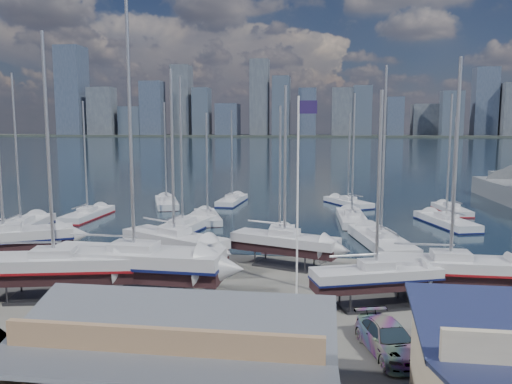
# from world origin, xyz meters

# --- Properties ---
(ground) EXTENTS (1400.00, 1400.00, 0.00)m
(ground) POSITION_xyz_m (0.00, -10.00, 0.00)
(ground) COLOR #605E59
(ground) RESTS_ON ground
(water) EXTENTS (1400.00, 600.00, 0.40)m
(water) POSITION_xyz_m (0.00, 300.00, -0.15)
(water) COLOR #192B3A
(water) RESTS_ON ground
(far_shore) EXTENTS (1400.00, 80.00, 2.20)m
(far_shore) POSITION_xyz_m (0.00, 560.00, 1.10)
(far_shore) COLOR #2D332D
(far_shore) RESTS_ON ground
(skyline) EXTENTS (639.14, 43.80, 107.69)m
(skyline) POSITION_xyz_m (-7.83, 553.76, 39.09)
(skyline) COLOR #475166
(skyline) RESTS_ON far_shore
(shed_grey) EXTENTS (12.60, 8.40, 4.17)m
(shed_grey) POSITION_xyz_m (0.00, -26.00, 2.15)
(shed_grey) COLOR #8C6B4C
(shed_grey) RESTS_ON ground
(sailboat_cradle_0) EXTENTS (10.80, 7.81, 17.19)m
(sailboat_cradle_0) POSITION_xyz_m (-20.06, -5.76, 2.13)
(sailboat_cradle_0) COLOR #2D2D33
(sailboat_cradle_0) RESTS_ON ground
(sailboat_cradle_1) EXTENTS (11.02, 5.19, 17.10)m
(sailboat_cradle_1) POSITION_xyz_m (-11.66, -12.80, 2.13)
(sailboat_cradle_1) COLOR #2D2D33
(sailboat_cradle_1) RESTS_ON ground
(sailboat_cradle_2) EXTENTS (9.66, 7.03, 15.66)m
(sailboat_cradle_2) POSITION_xyz_m (-6.11, -4.51, 2.06)
(sailboat_cradle_2) COLOR #2D2D33
(sailboat_cradle_2) RESTS_ON ground
(sailboat_cradle_3) EXTENTS (12.15, 3.84, 19.18)m
(sailboat_cradle_3) POSITION_xyz_m (-6.72, -11.44, 2.24)
(sailboat_cradle_3) COLOR #2D2D33
(sailboat_cradle_3) RESTS_ON ground
(sailboat_cradle_4) EXTENTS (9.06, 5.30, 14.41)m
(sailboat_cradle_4) POSITION_xyz_m (2.65, -3.20, 1.99)
(sailboat_cradle_4) COLOR #2D2D33
(sailboat_cradle_4) RESTS_ON ground
(sailboat_cradle_5) EXTENTS (8.46, 4.82, 13.40)m
(sailboat_cradle_5) POSITION_xyz_m (9.03, -11.55, 1.94)
(sailboat_cradle_5) COLOR #2D2D33
(sailboat_cradle_5) RESTS_ON ground
(sailboat_cradle_6) EXTENTS (9.58, 2.70, 15.52)m
(sailboat_cradle_6) POSITION_xyz_m (13.95, -9.43, 2.05)
(sailboat_cradle_6) COLOR #2D2D33
(sailboat_cradle_6) RESTS_ON ground
(sailboat_moored_0) EXTENTS (5.21, 12.14, 17.58)m
(sailboat_moored_0) POSITION_xyz_m (-26.48, 6.30, 0.31)
(sailboat_moored_0) COLOR black
(sailboat_moored_0) RESTS_ON water
(sailboat_moored_1) EXTENTS (2.83, 10.02, 14.98)m
(sailboat_moored_1) POSITION_xyz_m (-23.19, 14.98, 0.31)
(sailboat_moored_1) COLOR black
(sailboat_moored_1) RESTS_ON water
(sailboat_moored_2) EXTENTS (6.30, 10.50, 15.33)m
(sailboat_moored_2) POSITION_xyz_m (-16.53, 25.57, 0.32)
(sailboat_moored_2) COLOR black
(sailboat_moored_2) RESTS_ON water
(sailboat_moored_3) EXTENTS (5.23, 11.91, 17.22)m
(sailboat_moored_3) POSITION_xyz_m (-9.24, 8.65, 0.31)
(sailboat_moored_3) COLOR black
(sailboat_moored_3) RESTS_ON water
(sailboat_moored_4) EXTENTS (5.33, 9.25, 13.47)m
(sailboat_moored_4) POSITION_xyz_m (-8.09, 15.31, 0.32)
(sailboat_moored_4) COLOR black
(sailboat_moored_4) RESTS_ON water
(sailboat_moored_5) EXTENTS (3.30, 9.71, 14.28)m
(sailboat_moored_5) POSITION_xyz_m (-7.70, 29.31, 0.31)
(sailboat_moored_5) COLOR black
(sailboat_moored_5) RESTS_ON water
(sailboat_moored_6) EXTENTS (2.68, 9.29, 13.85)m
(sailboat_moored_6) POSITION_xyz_m (1.48, 5.60, 0.31)
(sailboat_moored_6) COLOR black
(sailboat_moored_6) RESTS_ON water
(sailboat_moored_7) EXTENTS (3.39, 10.58, 15.79)m
(sailboat_moored_7) POSITION_xyz_m (9.03, 16.57, 0.32)
(sailboat_moored_7) COLOR black
(sailboat_moored_7) RESTS_ON water
(sailboat_moored_8) EXTENTS (7.10, 9.22, 13.84)m
(sailboat_moored_8) POSITION_xyz_m (9.19, 29.71, 0.31)
(sailboat_moored_8) COLOR black
(sailboat_moored_8) RESTS_ON water
(sailboat_moored_9) EXTENTS (5.72, 12.05, 17.55)m
(sailboat_moored_9) POSITION_xyz_m (11.14, 4.82, 0.32)
(sailboat_moored_9) COLOR black
(sailboat_moored_9) RESTS_ON water
(sailboat_moored_10) EXTENTS (5.72, 10.82, 15.57)m
(sailboat_moored_10) POSITION_xyz_m (19.62, 16.11, 0.31)
(sailboat_moored_10) COLOR black
(sailboat_moored_10) RESTS_ON water
(sailboat_moored_11) EXTENTS (3.60, 9.07, 13.19)m
(sailboat_moored_11) POSITION_xyz_m (22.44, 25.36, 0.31)
(sailboat_moored_11) COLOR black
(sailboat_moored_11) RESTS_ON water
(car_a) EXTENTS (2.21, 4.67, 1.54)m
(car_a) POSITION_xyz_m (-8.34, -21.17, 0.77)
(car_a) COLOR gray
(car_a) RESTS_ON ground
(car_c) EXTENTS (4.39, 6.29, 1.60)m
(car_c) POSITION_xyz_m (-2.21, -20.65, 0.80)
(car_c) COLOR gray
(car_c) RESTS_ON ground
(car_d) EXTENTS (3.54, 5.67, 1.53)m
(car_d) POSITION_xyz_m (9.04, -18.14, 0.77)
(car_d) COLOR gray
(car_d) RESTS_ON ground
(flagpole) EXTENTS (1.14, 0.12, 13.01)m
(flagpole) POSITION_xyz_m (4.26, -12.70, 7.56)
(flagpole) COLOR white
(flagpole) RESTS_ON ground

